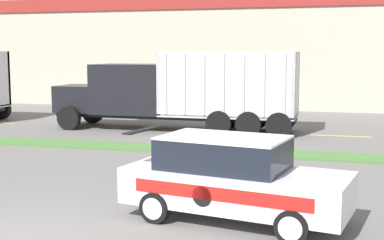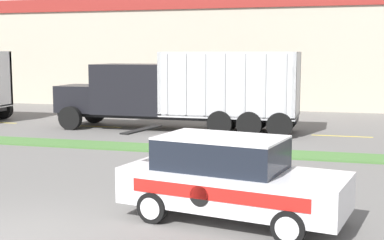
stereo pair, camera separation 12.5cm
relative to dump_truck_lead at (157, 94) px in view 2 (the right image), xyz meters
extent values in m
plane|color=slate|center=(2.02, -13.99, -1.54)|extent=(600.00, 600.00, 0.00)
cube|color=#477538|center=(2.02, -4.66, -1.51)|extent=(120.00, 1.42, 0.06)
cube|color=yellow|center=(-2.95, 0.05, -1.54)|extent=(2.40, 0.14, 0.01)
cube|color=yellow|center=(2.45, 0.05, -1.54)|extent=(2.40, 0.14, 0.01)
cube|color=yellow|center=(7.85, 0.05, -1.54)|extent=(2.40, 0.14, 0.01)
cube|color=black|center=(0.76, 0.00, -0.94)|extent=(10.63, 1.35, 0.18)
cube|color=black|center=(-3.63, 0.00, -0.26)|extent=(1.86, 2.01, 1.19)
cube|color=#B7B7BC|center=(-4.59, 0.00, -0.26)|extent=(0.06, 1.71, 1.01)
cube|color=black|center=(-1.14, 0.00, 0.23)|extent=(3.12, 2.45, 2.16)
cube|color=black|center=(-2.72, 0.00, 0.61)|extent=(0.04, 2.08, 0.97)
cylinder|color=silver|center=(0.52, -0.79, 0.97)|extent=(0.14, 0.14, 1.48)
cube|color=silver|center=(3.25, 0.00, -0.79)|extent=(5.65, 2.45, 0.12)
cube|color=silver|center=(0.50, 0.00, 0.53)|extent=(0.16, 2.45, 2.64)
cube|color=silver|center=(5.99, 0.00, 0.53)|extent=(0.16, 2.45, 2.64)
cube|color=silver|center=(3.25, -1.14, 0.53)|extent=(5.65, 0.16, 2.64)
cube|color=silver|center=(3.25, 1.15, 0.53)|extent=(5.65, 0.16, 2.64)
cube|color=#B2B2B7|center=(0.82, -1.24, 0.53)|extent=(0.10, 0.04, 2.50)
cube|color=#B2B2B7|center=(1.63, -1.24, 0.53)|extent=(0.10, 0.04, 2.50)
cube|color=#B2B2B7|center=(2.44, -1.24, 0.53)|extent=(0.10, 0.04, 2.50)
cube|color=#B2B2B7|center=(3.25, -1.24, 0.53)|extent=(0.10, 0.04, 2.50)
cube|color=#B2B2B7|center=(4.05, -1.24, 0.53)|extent=(0.10, 0.04, 2.50)
cube|color=#B2B2B7|center=(4.86, -1.24, 0.53)|extent=(0.10, 0.04, 2.50)
cube|color=#B2B2B7|center=(5.67, -1.24, 0.53)|extent=(0.10, 0.04, 2.50)
cylinder|color=black|center=(-3.63, -1.20, -1.03)|extent=(1.03, 0.30, 1.03)
cylinder|color=black|center=(-3.63, 1.21, -1.03)|extent=(1.03, 0.30, 1.03)
cylinder|color=black|center=(5.47, -1.20, -1.03)|extent=(1.03, 0.30, 1.03)
cylinder|color=black|center=(5.47, 1.21, -1.03)|extent=(1.03, 0.30, 1.03)
cylinder|color=black|center=(4.27, -1.20, -1.03)|extent=(1.03, 0.30, 1.03)
cylinder|color=black|center=(4.27, 1.21, -1.03)|extent=(1.03, 0.30, 1.03)
cylinder|color=black|center=(3.06, -1.20, -1.03)|extent=(1.03, 0.30, 1.03)
cylinder|color=black|center=(3.06, 1.21, -1.03)|extent=(1.03, 0.30, 1.03)
cylinder|color=black|center=(-8.80, 1.38, -1.04)|extent=(1.02, 0.30, 1.02)
cube|color=white|center=(5.71, -11.89, -0.87)|extent=(4.70, 2.57, 0.73)
cube|color=black|center=(5.45, -11.84, -0.20)|extent=(2.69, 1.99, 0.61)
cube|color=white|center=(5.45, -11.84, 0.12)|extent=(2.69, 1.99, 0.04)
cube|color=black|center=(3.63, -11.50, 0.16)|extent=(0.46, 1.42, 0.03)
cube|color=red|center=(5.54, -12.77, -0.80)|extent=(3.49, 0.68, 0.25)
cylinder|color=black|center=(5.21, -12.71, -0.87)|extent=(0.39, 0.08, 0.40)
cylinder|color=black|center=(6.90, -12.98, -1.23)|extent=(0.65, 0.31, 0.62)
cylinder|color=silver|center=(6.88, -13.09, -1.23)|extent=(0.43, 0.09, 0.43)
cylinder|color=black|center=(7.22, -11.33, -1.23)|extent=(0.65, 0.31, 0.62)
cylinder|color=silver|center=(7.24, -11.22, -1.23)|extent=(0.43, 0.09, 0.43)
cylinder|color=black|center=(4.20, -12.46, -1.23)|extent=(0.65, 0.31, 0.62)
cylinder|color=silver|center=(4.18, -12.57, -1.23)|extent=(0.43, 0.09, 0.43)
cylinder|color=black|center=(4.52, -10.81, -1.23)|extent=(0.65, 0.31, 0.62)
cylinder|color=silver|center=(4.54, -10.70, -1.23)|extent=(0.43, 0.09, 0.43)
cube|color=#BCB29E|center=(-0.88, 15.06, 1.86)|extent=(41.35, 12.00, 6.80)
cube|color=maroon|center=(-0.88, 9.01, 4.81)|extent=(39.28, 0.10, 0.80)
cylinder|color=brown|center=(4.03, 13.73, 1.72)|extent=(0.46, 0.46, 6.52)
cylinder|color=brown|center=(5.48, 13.67, 0.99)|extent=(0.45, 0.45, 5.06)
sphere|color=#2D5B28|center=(5.48, 13.67, 5.07)|extent=(5.63, 5.63, 5.63)
camera|label=1|loc=(7.55, -22.17, 1.79)|focal=50.00mm
camera|label=2|loc=(7.68, -22.14, 1.79)|focal=50.00mm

